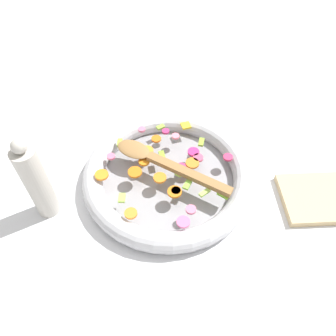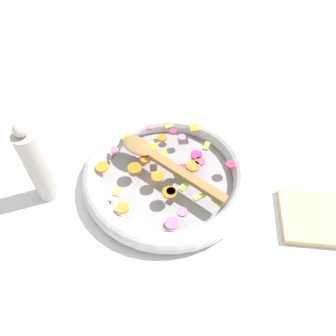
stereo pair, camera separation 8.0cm
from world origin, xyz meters
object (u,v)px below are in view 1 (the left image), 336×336
pepper_mill (37,182)px  cutting_board (331,197)px  wooden_spoon (160,161)px  skillet (168,175)px

pepper_mill → cutting_board: 0.69m
wooden_spoon → pepper_mill: 0.28m
skillet → wooden_spoon: 0.05m
pepper_mill → wooden_spoon: bearing=17.8°
skillet → pepper_mill: (-0.29, -0.07, 0.08)m
wooden_spoon → pepper_mill: pepper_mill is taller
skillet → wooden_spoon: wooden_spoon is taller
pepper_mill → cutting_board: bearing=-0.6°
skillet → cutting_board: size_ratio=1.77×
cutting_board → wooden_spoon: bearing=167.4°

